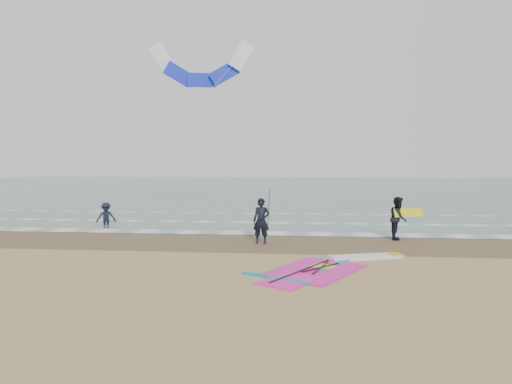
# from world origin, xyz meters

# --- Properties ---
(ground) EXTENTS (120.00, 120.00, 0.00)m
(ground) POSITION_xyz_m (0.00, 0.00, 0.00)
(ground) COLOR tan
(ground) RESTS_ON ground
(sea_water) EXTENTS (120.00, 80.00, 0.02)m
(sea_water) POSITION_xyz_m (0.00, 48.00, 0.01)
(sea_water) COLOR #47605E
(sea_water) RESTS_ON ground
(wet_sand_band) EXTENTS (120.00, 5.00, 0.01)m
(wet_sand_band) POSITION_xyz_m (0.00, 6.00, 0.00)
(wet_sand_band) COLOR brown
(wet_sand_band) RESTS_ON ground
(foam_waterline) EXTENTS (120.00, 9.15, 0.02)m
(foam_waterline) POSITION_xyz_m (0.00, 10.44, 0.03)
(foam_waterline) COLOR white
(foam_waterline) RESTS_ON ground
(windsurf_rig) EXTENTS (5.40, 5.11, 0.13)m
(windsurf_rig) POSITION_xyz_m (2.15, 1.50, 0.03)
(windsurf_rig) COLOR white
(windsurf_rig) RESTS_ON ground
(person_standing) EXTENTS (0.74, 0.52, 1.91)m
(person_standing) POSITION_xyz_m (-0.46, 5.57, 0.96)
(person_standing) COLOR black
(person_standing) RESTS_ON ground
(person_walking) EXTENTS (0.89, 1.05, 1.89)m
(person_walking) POSITION_xyz_m (5.43, 7.20, 0.94)
(person_walking) COLOR black
(person_walking) RESTS_ON ground
(person_wading) EXTENTS (1.18, 0.95, 1.59)m
(person_wading) POSITION_xyz_m (-9.25, 10.20, 0.79)
(person_wading) COLOR black
(person_wading) RESTS_ON ground
(held_pole) EXTENTS (0.17, 0.86, 1.82)m
(held_pole) POSITION_xyz_m (-0.16, 5.57, 1.40)
(held_pole) COLOR black
(held_pole) RESTS_ON ground
(carried_kiteboard) EXTENTS (1.30, 0.51, 0.39)m
(carried_kiteboard) POSITION_xyz_m (5.83, 7.10, 1.20)
(carried_kiteboard) COLOR yellow
(carried_kiteboard) RESTS_ON ground
(surf_kite) EXTENTS (7.60, 4.31, 9.68)m
(surf_kite) POSITION_xyz_m (-4.89, 14.22, 9.03)
(surf_kite) COLOR white
(surf_kite) RESTS_ON ground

